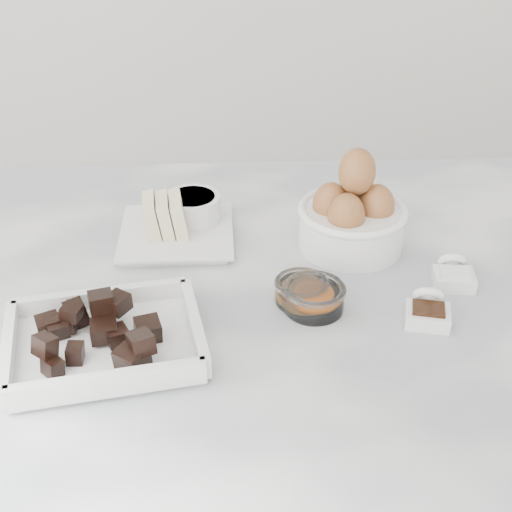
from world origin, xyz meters
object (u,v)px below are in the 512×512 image
at_px(honey_bowl, 301,291).
at_px(vanilla_spoon, 428,310).
at_px(zest_bowl, 314,296).
at_px(sugar_ramekin, 193,210).
at_px(chocolate_dish, 104,336).
at_px(butter_plate, 174,226).
at_px(egg_bowl, 352,216).
at_px(salt_spoon, 453,274).

xyz_separation_m(honey_bowl, vanilla_spoon, (0.15, -0.04, -0.00)).
relative_size(honey_bowl, zest_bowl, 0.89).
relative_size(sugar_ramekin, honey_bowl, 1.19).
height_order(chocolate_dish, sugar_ramekin, chocolate_dish).
xyz_separation_m(chocolate_dish, vanilla_spoon, (0.38, 0.05, -0.01)).
xyz_separation_m(butter_plate, zest_bowl, (0.18, -0.17, -0.00)).
height_order(egg_bowl, zest_bowl, egg_bowl).
bearing_deg(vanilla_spoon, butter_plate, 147.24).
bearing_deg(salt_spoon, sugar_ramekin, 154.49).
bearing_deg(butter_plate, zest_bowl, -44.18).
height_order(chocolate_dish, zest_bowl, chocolate_dish).
bearing_deg(vanilla_spoon, egg_bowl, 110.61).
bearing_deg(chocolate_dish, butter_plate, 75.49).
xyz_separation_m(zest_bowl, vanilla_spoon, (0.13, -0.03, -0.00)).
bearing_deg(sugar_ramekin, honey_bowl, -54.09).
height_order(chocolate_dish, butter_plate, butter_plate).
bearing_deg(butter_plate, egg_bowl, -6.06).
distance_m(butter_plate, egg_bowl, 0.25).
bearing_deg(egg_bowl, honey_bowl, -121.88).
height_order(egg_bowl, salt_spoon, egg_bowl).
relative_size(vanilla_spoon, salt_spoon, 1.08).
bearing_deg(sugar_ramekin, egg_bowl, -15.93).
bearing_deg(salt_spoon, vanilla_spoon, -124.41).
height_order(egg_bowl, vanilla_spoon, egg_bowl).
xyz_separation_m(egg_bowl, vanilla_spoon, (0.07, -0.18, -0.03)).
xyz_separation_m(sugar_ramekin, vanilla_spoon, (0.29, -0.24, -0.01)).
bearing_deg(zest_bowl, chocolate_dish, -163.23).
height_order(sugar_ramekin, honey_bowl, sugar_ramekin).
relative_size(chocolate_dish, egg_bowl, 1.60).
bearing_deg(chocolate_dish, zest_bowl, 16.77).
relative_size(egg_bowl, zest_bowl, 1.96).
distance_m(honey_bowl, vanilla_spoon, 0.15).
distance_m(butter_plate, salt_spoon, 0.39).
relative_size(chocolate_dish, butter_plate, 1.50).
height_order(butter_plate, egg_bowl, egg_bowl).
xyz_separation_m(egg_bowl, honey_bowl, (-0.08, -0.13, -0.03)).
xyz_separation_m(chocolate_dish, sugar_ramekin, (0.09, 0.29, 0.00)).
bearing_deg(sugar_ramekin, vanilla_spoon, -39.61).
height_order(sugar_ramekin, vanilla_spoon, sugar_ramekin).
bearing_deg(salt_spoon, egg_bowl, 140.01).
bearing_deg(sugar_ramekin, chocolate_dish, -107.28).
distance_m(sugar_ramekin, vanilla_spoon, 0.38).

